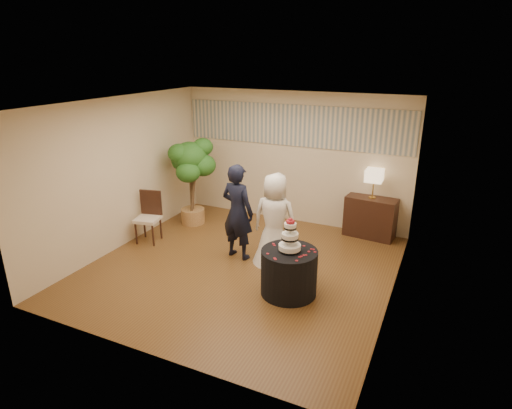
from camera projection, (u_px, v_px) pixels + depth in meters
The scene contains 15 objects.
floor at pixel (241, 267), 7.44m from camera, with size 5.00×5.00×0.00m, color brown.
ceiling at pixel (239, 103), 6.49m from camera, with size 5.00×5.00×0.00m, color white.
wall_back at pixel (293, 158), 9.10m from camera, with size 5.00×0.06×2.80m, color beige.
wall_front at pixel (140, 252), 4.83m from camera, with size 5.00×0.06×2.80m, color beige.
wall_left at pixel (120, 174), 7.96m from camera, with size 0.06×5.00×2.80m, color beige.
wall_right at pixel (399, 214), 5.97m from camera, with size 0.06×5.00×2.80m, color beige.
mural_border at pixel (294, 126), 8.85m from camera, with size 4.90×0.02×0.85m, color #A5A495.
groom at pixel (238, 212), 7.56m from camera, with size 0.63×0.42×1.74m, color black.
bride at pixel (275, 219), 7.39m from camera, with size 0.80×0.77×1.63m, color white.
cake_table at pixel (289, 272), 6.53m from camera, with size 0.86×0.86×0.72m, color black.
wedding_cake at pixel (290, 235), 6.32m from camera, with size 0.34×0.34×0.53m, color white, non-canonical shape.
console at pixel (370, 217), 8.57m from camera, with size 0.99×0.44×0.82m, color black.
table_lamp at pixel (374, 184), 8.33m from camera, with size 0.32×0.32×0.58m, color #CAAF85, non-canonical shape.
ficus_tree at pixel (191, 181), 9.06m from camera, with size 0.90×0.90×1.89m, color #275D1D, non-canonical shape.
side_chair at pixel (147, 218), 8.30m from camera, with size 0.46×0.48×1.00m, color black, non-canonical shape.
Camera 1 is at (3.03, -5.91, 3.53)m, focal length 30.00 mm.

